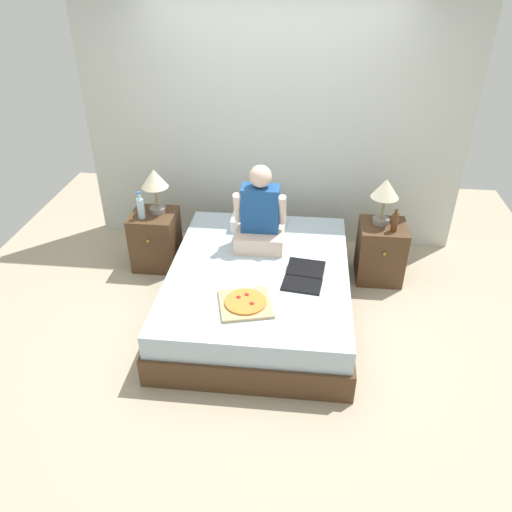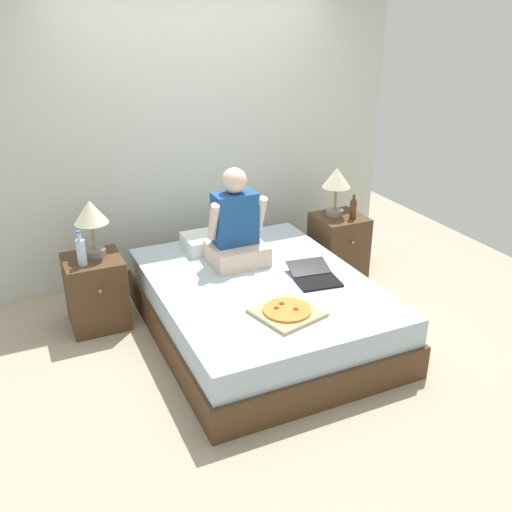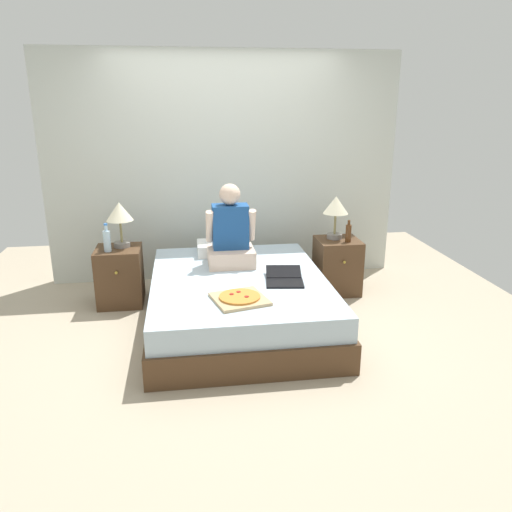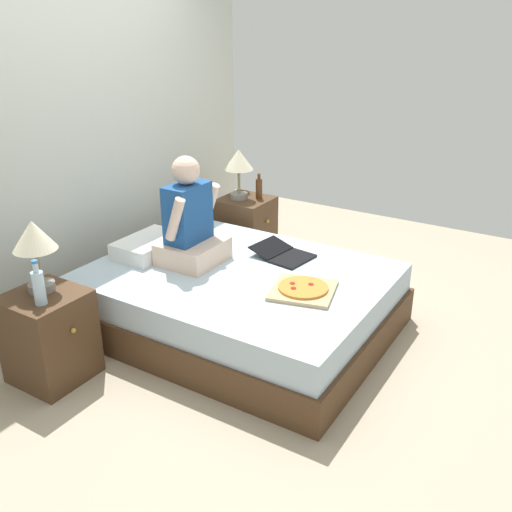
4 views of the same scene
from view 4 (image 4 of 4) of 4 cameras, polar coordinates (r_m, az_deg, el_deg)
The scene contains 13 objects.
ground_plane at distance 4.24m, azimuth -1.66°, elevation -7.13°, with size 5.90×5.90×0.00m, color tan.
wall_back at distance 4.67m, azimuth -16.59°, elevation 11.26°, with size 3.90×0.12×2.50m, color silver.
bed at distance 4.13m, azimuth -1.70°, elevation -4.43°, with size 1.59×2.07×0.46m.
nightstand_left at distance 3.80m, azimuth -19.96°, elevation -7.56°, with size 0.44×0.47×0.58m.
lamp_on_left_nightstand at distance 3.60m, azimuth -21.30°, elevation 1.45°, with size 0.26×0.26×0.45m.
water_bottle at distance 3.51m, azimuth -20.91°, elevation -2.88°, with size 0.07×0.07×0.28m.
nightstand_right at distance 5.31m, azimuth -1.03°, elevation 2.78°, with size 0.44×0.47×0.58m.
lamp_on_right_nightstand at distance 5.13m, azimuth -1.74°, elevation 9.25°, with size 0.26×0.26×0.45m.
beer_bottle at distance 5.19m, azimuth 0.30°, elevation 6.80°, with size 0.06×0.06×0.23m.
pillow at distance 4.38m, azimuth -10.63°, elevation 1.02°, with size 0.52×0.34×0.12m, color white.
person_seated at distance 4.12m, azimuth -6.62°, elevation 3.19°, with size 0.47×0.40×0.78m.
laptop at distance 4.25m, azimuth 2.95°, elevation 0.11°, with size 0.37×0.45×0.07m.
pizza_box at distance 3.74m, azimuth 4.73°, elevation -3.35°, with size 0.49×0.49×0.05m.
Camera 4 is at (-3.05, -2.03, 2.14)m, focal length 40.00 mm.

